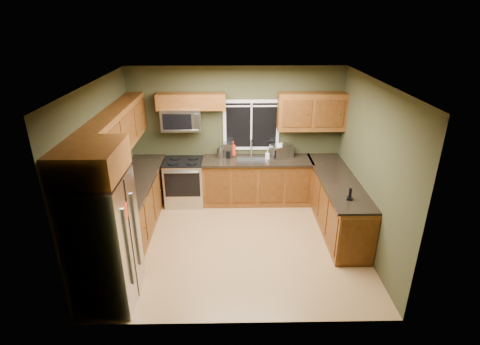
{
  "coord_description": "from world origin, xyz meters",
  "views": [
    {
      "loc": [
        -0.05,
        -5.4,
        3.65
      ],
      "look_at": [
        0.05,
        0.35,
        1.15
      ],
      "focal_mm": 28.0,
      "sensor_mm": 36.0,
      "label": 1
    }
  ],
  "objects_px": {
    "paper_towel_roll": "(279,150)",
    "soap_bottle_b": "(267,155)",
    "soap_bottle_a": "(233,149)",
    "range": "(185,182)",
    "microwave": "(182,119)",
    "cordless_phone": "(350,196)",
    "kettle": "(221,152)",
    "coffee_maker": "(229,150)",
    "soap_bottle_c": "(224,153)",
    "refrigerator": "(104,242)",
    "toaster_oven": "(281,151)"
  },
  "relations": [
    {
      "from": "microwave",
      "to": "toaster_oven",
      "type": "distance_m",
      "value": 2.06
    },
    {
      "from": "soap_bottle_a",
      "to": "soap_bottle_b",
      "type": "relative_size",
      "value": 1.74
    },
    {
      "from": "range",
      "to": "microwave",
      "type": "relative_size",
      "value": 1.23
    },
    {
      "from": "toaster_oven",
      "to": "cordless_phone",
      "type": "xyz_separation_m",
      "value": [
        0.84,
        -1.87,
        -0.07
      ]
    },
    {
      "from": "paper_towel_roll",
      "to": "kettle",
      "type": "bearing_deg",
      "value": -179.89
    },
    {
      "from": "paper_towel_roll",
      "to": "soap_bottle_b",
      "type": "distance_m",
      "value": 0.26
    },
    {
      "from": "soap_bottle_a",
      "to": "soap_bottle_b",
      "type": "height_order",
      "value": "soap_bottle_a"
    },
    {
      "from": "microwave",
      "to": "coffee_maker",
      "type": "distance_m",
      "value": 1.11
    },
    {
      "from": "coffee_maker",
      "to": "soap_bottle_c",
      "type": "xyz_separation_m",
      "value": [
        -0.09,
        0.02,
        -0.06
      ]
    },
    {
      "from": "soap_bottle_a",
      "to": "coffee_maker",
      "type": "bearing_deg",
      "value": -147.25
    },
    {
      "from": "coffee_maker",
      "to": "paper_towel_roll",
      "type": "xyz_separation_m",
      "value": [
        1.01,
        -0.05,
        0.01
      ]
    },
    {
      "from": "paper_towel_roll",
      "to": "soap_bottle_c",
      "type": "xyz_separation_m",
      "value": [
        -1.1,
        0.07,
        -0.07
      ]
    },
    {
      "from": "kettle",
      "to": "paper_towel_roll",
      "type": "height_order",
      "value": "paper_towel_roll"
    },
    {
      "from": "coffee_maker",
      "to": "soap_bottle_a",
      "type": "bearing_deg",
      "value": 32.75
    },
    {
      "from": "range",
      "to": "paper_towel_roll",
      "type": "height_order",
      "value": "paper_towel_roll"
    },
    {
      "from": "refrigerator",
      "to": "cordless_phone",
      "type": "bearing_deg",
      "value": 16.69
    },
    {
      "from": "range",
      "to": "paper_towel_roll",
      "type": "xyz_separation_m",
      "value": [
        1.9,
        0.12,
        0.62
      ]
    },
    {
      "from": "soap_bottle_b",
      "to": "toaster_oven",
      "type": "bearing_deg",
      "value": 21.98
    },
    {
      "from": "refrigerator",
      "to": "paper_towel_roll",
      "type": "xyz_separation_m",
      "value": [
        2.59,
        2.89,
        0.19
      ]
    },
    {
      "from": "range",
      "to": "cordless_phone",
      "type": "relative_size",
      "value": 4.83
    },
    {
      "from": "microwave",
      "to": "cordless_phone",
      "type": "bearing_deg",
      "value": -33.66
    },
    {
      "from": "cordless_phone",
      "to": "kettle",
      "type": "bearing_deg",
      "value": 138.2
    },
    {
      "from": "soap_bottle_a",
      "to": "cordless_phone",
      "type": "xyz_separation_m",
      "value": [
        1.81,
        -1.96,
        -0.09
      ]
    },
    {
      "from": "soap_bottle_b",
      "to": "soap_bottle_c",
      "type": "distance_m",
      "value": 0.88
    },
    {
      "from": "kettle",
      "to": "soap_bottle_b",
      "type": "xyz_separation_m",
      "value": [
        0.93,
        -0.09,
        -0.04
      ]
    },
    {
      "from": "kettle",
      "to": "microwave",
      "type": "bearing_deg",
      "value": 178.41
    },
    {
      "from": "microwave",
      "to": "coffee_maker",
      "type": "relative_size",
      "value": 2.62
    },
    {
      "from": "refrigerator",
      "to": "soap_bottle_c",
      "type": "relative_size",
      "value": 11.71
    },
    {
      "from": "soap_bottle_c",
      "to": "coffee_maker",
      "type": "bearing_deg",
      "value": -13.68
    },
    {
      "from": "soap_bottle_b",
      "to": "soap_bottle_c",
      "type": "xyz_separation_m",
      "value": [
        -0.86,
        0.16,
        -0.01
      ]
    },
    {
      "from": "kettle",
      "to": "soap_bottle_b",
      "type": "bearing_deg",
      "value": -5.27
    },
    {
      "from": "soap_bottle_b",
      "to": "coffee_maker",
      "type": "bearing_deg",
      "value": 169.73
    },
    {
      "from": "soap_bottle_b",
      "to": "cordless_phone",
      "type": "relative_size",
      "value": 0.88
    },
    {
      "from": "range",
      "to": "soap_bottle_c",
      "type": "relative_size",
      "value": 6.1
    },
    {
      "from": "toaster_oven",
      "to": "soap_bottle_b",
      "type": "xyz_separation_m",
      "value": [
        -0.29,
        -0.12,
        -0.04
      ]
    },
    {
      "from": "toaster_oven",
      "to": "soap_bottle_b",
      "type": "height_order",
      "value": "toaster_oven"
    },
    {
      "from": "microwave",
      "to": "range",
      "type": "bearing_deg",
      "value": -89.98
    },
    {
      "from": "cordless_phone",
      "to": "soap_bottle_b",
      "type": "bearing_deg",
      "value": 122.85
    },
    {
      "from": "toaster_oven",
      "to": "microwave",
      "type": "bearing_deg",
      "value": -179.68
    },
    {
      "from": "refrigerator",
      "to": "cordless_phone",
      "type": "relative_size",
      "value": 9.27
    },
    {
      "from": "paper_towel_roll",
      "to": "cordless_phone",
      "type": "xyz_separation_m",
      "value": [
        0.89,
        -1.84,
        -0.09
      ]
    },
    {
      "from": "microwave",
      "to": "soap_bottle_a",
      "type": "bearing_deg",
      "value": 5.45
    },
    {
      "from": "refrigerator",
      "to": "range",
      "type": "bearing_deg",
      "value": 76.03
    },
    {
      "from": "refrigerator",
      "to": "soap_bottle_a",
      "type": "relative_size",
      "value": 6.01
    },
    {
      "from": "soap_bottle_a",
      "to": "microwave",
      "type": "bearing_deg",
      "value": -174.55
    },
    {
      "from": "microwave",
      "to": "soap_bottle_a",
      "type": "distance_m",
      "value": 1.18
    },
    {
      "from": "microwave",
      "to": "cordless_phone",
      "type": "distance_m",
      "value": 3.44
    },
    {
      "from": "kettle",
      "to": "soap_bottle_a",
      "type": "relative_size",
      "value": 0.89
    },
    {
      "from": "range",
      "to": "soap_bottle_b",
      "type": "relative_size",
      "value": 5.46
    },
    {
      "from": "paper_towel_roll",
      "to": "soap_bottle_b",
      "type": "bearing_deg",
      "value": -160.02
    }
  ]
}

